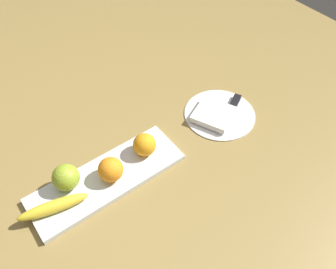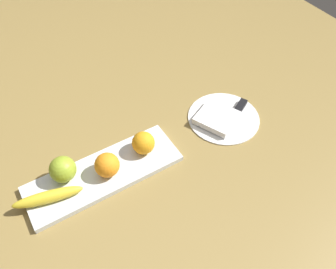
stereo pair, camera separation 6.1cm
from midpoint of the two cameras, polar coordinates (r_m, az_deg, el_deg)
name	(u,v)px [view 2 (the right image)]	position (r m, az deg, el deg)	size (l,w,h in m)	color
ground_plane	(108,176)	(0.99, -8.14, -6.94)	(2.40, 2.40, 0.00)	olive
fruit_tray	(104,173)	(0.98, -8.77, -6.41)	(0.44, 0.15, 0.02)	silver
apple	(63,169)	(0.96, -15.22, -5.63)	(0.07, 0.07, 0.07)	#8FA92A
banana	(48,197)	(0.94, -17.41, -9.94)	(0.18, 0.03, 0.03)	gold
orange_near_apple	(143,143)	(0.98, -2.31, -1.46)	(0.07, 0.07, 0.07)	orange
orange_near_banana	(108,166)	(0.94, -8.10, -5.22)	(0.07, 0.07, 0.07)	orange
dinner_plate	(224,117)	(1.13, 10.70, 2.76)	(0.23, 0.23, 0.01)	white
folded_napkin	(217,118)	(1.11, 9.66, 2.72)	(0.11, 0.12, 0.02)	white
knife	(237,112)	(1.15, 12.84, 3.65)	(0.17, 0.10, 0.01)	silver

